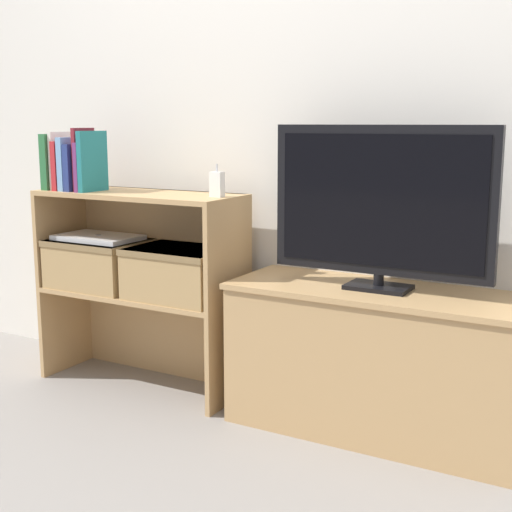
{
  "coord_description": "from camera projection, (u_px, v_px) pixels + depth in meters",
  "views": [
    {
      "loc": [
        1.3,
        -2.13,
        1.11
      ],
      "look_at": [
        0.0,
        0.16,
        0.61
      ],
      "focal_mm": 50.0,
      "sensor_mm": 36.0,
      "label": 1
    }
  ],
  "objects": [
    {
      "name": "storage_basket_left",
      "position": [
        99.0,
        261.0,
        3.06
      ],
      "size": [
        0.4,
        0.3,
        0.2
      ],
      "color": "tan",
      "rests_on": "bookshelf_lower_tier"
    },
    {
      "name": "book_maroon",
      "position": [
        84.0,
        160.0,
        2.95
      ],
      "size": [
        0.02,
        0.12,
        0.26
      ],
      "color": "maroon",
      "rests_on": "bookshelf_upper_tier"
    },
    {
      "name": "book_skyblue",
      "position": [
        72.0,
        164.0,
        2.99
      ],
      "size": [
        0.03,
        0.15,
        0.22
      ],
      "color": "#709ECC",
      "rests_on": "bookshelf_upper_tier"
    },
    {
      "name": "book_crimson",
      "position": [
        66.0,
        166.0,
        3.0
      ],
      "size": [
        0.03,
        0.15,
        0.2
      ],
      "color": "#B22328",
      "rests_on": "bookshelf_upper_tier"
    },
    {
      "name": "book_teal",
      "position": [
        93.0,
        161.0,
        2.93
      ],
      "size": [
        0.02,
        0.16,
        0.25
      ],
      "color": "#1E7075",
      "rests_on": "bookshelf_upper_tier"
    },
    {
      "name": "book_plum",
      "position": [
        88.0,
        167.0,
        2.94
      ],
      "size": [
        0.02,
        0.16,
        0.2
      ],
      "color": "#6B2D66",
      "rests_on": "bookshelf_upper_tier"
    },
    {
      "name": "storage_basket_right",
      "position": [
        180.0,
        271.0,
        2.85
      ],
      "size": [
        0.4,
        0.3,
        0.2
      ],
      "color": "tan",
      "rests_on": "bookshelf_lower_tier"
    },
    {
      "name": "baby_monitor",
      "position": [
        217.0,
        184.0,
        2.72
      ],
      "size": [
        0.05,
        0.03,
        0.13
      ],
      "color": "white",
      "rests_on": "bookshelf_upper_tier"
    },
    {
      "name": "wall_back",
      "position": [
        288.0,
        98.0,
        2.79
      ],
      "size": [
        10.0,
        0.05,
        2.4
      ],
      "color": "silver",
      "rests_on": "ground_plane"
    },
    {
      "name": "book_forest",
      "position": [
        55.0,
        162.0,
        3.03
      ],
      "size": [
        0.04,
        0.15,
        0.23
      ],
      "color": "#286638",
      "rests_on": "bookshelf_upper_tier"
    },
    {
      "name": "tv_stand",
      "position": [
        376.0,
        361.0,
        2.54
      ],
      "size": [
        1.06,
        0.41,
        0.53
      ],
      "color": "tan",
      "rests_on": "ground_plane"
    },
    {
      "name": "tv",
      "position": [
        381.0,
        204.0,
        2.44
      ],
      "size": [
        0.78,
        0.14,
        0.57
      ],
      "color": "black",
      "rests_on": "tv_stand"
    },
    {
      "name": "ground_plane",
      "position": [
        234.0,
        423.0,
        2.66
      ],
      "size": [
        16.0,
        16.0,
        0.0
      ],
      "primitive_type": "plane",
      "color": "gray"
    },
    {
      "name": "laptop",
      "position": [
        98.0,
        237.0,
        3.04
      ],
      "size": [
        0.35,
        0.22,
        0.02
      ],
      "color": "white",
      "rests_on": "storage_basket_left"
    },
    {
      "name": "book_navy",
      "position": [
        78.0,
        167.0,
        2.97
      ],
      "size": [
        0.03,
        0.15,
        0.19
      ],
      "color": "navy",
      "rests_on": "bookshelf_upper_tier"
    },
    {
      "name": "book_ivory",
      "position": [
        61.0,
        161.0,
        3.01
      ],
      "size": [
        0.02,
        0.12,
        0.24
      ],
      "color": "silver",
      "rests_on": "bookshelf_upper_tier"
    },
    {
      "name": "bookshelf_lower_tier",
      "position": [
        151.0,
        321.0,
        3.07
      ],
      "size": [
        0.89,
        0.33,
        0.41
      ],
      "color": "tan",
      "rests_on": "ground_plane"
    },
    {
      "name": "bookshelf_upper_tier",
      "position": [
        148.0,
        226.0,
        2.99
      ],
      "size": [
        0.89,
        0.33,
        0.42
      ],
      "color": "tan",
      "rests_on": "bookshelf_lower_tier"
    }
  ]
}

